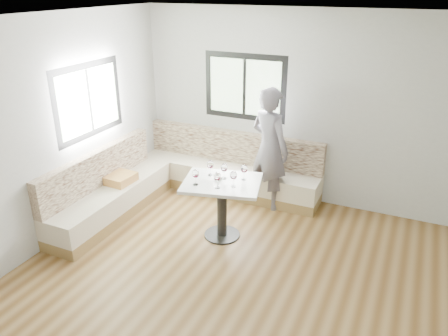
# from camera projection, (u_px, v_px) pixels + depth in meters

# --- Properties ---
(room) EXTENTS (5.01, 5.01, 2.81)m
(room) POSITION_uv_depth(u_px,v_px,m) (229.00, 169.00, 4.28)
(room) COLOR brown
(room) RESTS_ON ground
(banquette) EXTENTS (2.90, 2.80, 0.95)m
(banquette) POSITION_uv_depth(u_px,v_px,m) (179.00, 181.00, 6.59)
(banquette) COLOR olive
(banquette) RESTS_ON ground
(table) EXTENTS (1.11, 0.96, 0.79)m
(table) POSITION_uv_depth(u_px,v_px,m) (222.00, 196.00, 5.57)
(table) COLOR black
(table) RESTS_ON ground
(person) EXTENTS (0.78, 0.67, 1.80)m
(person) POSITION_uv_depth(u_px,v_px,m) (270.00, 149.00, 6.25)
(person) COLOR slate
(person) RESTS_ON ground
(olive_ramekin) EXTENTS (0.10, 0.10, 0.04)m
(olive_ramekin) POSITION_uv_depth(u_px,v_px,m) (218.00, 178.00, 5.55)
(olive_ramekin) COLOR white
(olive_ramekin) RESTS_ON table
(wine_glass_a) EXTENTS (0.09, 0.09, 0.20)m
(wine_glass_a) POSITION_uv_depth(u_px,v_px,m) (195.00, 174.00, 5.35)
(wine_glass_a) COLOR white
(wine_glass_a) RESTS_ON table
(wine_glass_b) EXTENTS (0.09, 0.09, 0.20)m
(wine_glass_b) POSITION_uv_depth(u_px,v_px,m) (217.00, 177.00, 5.27)
(wine_glass_b) COLOR white
(wine_glass_b) RESTS_ON table
(wine_glass_c) EXTENTS (0.09, 0.09, 0.20)m
(wine_glass_c) POSITION_uv_depth(u_px,v_px,m) (233.00, 176.00, 5.31)
(wine_glass_c) COLOR white
(wine_glass_c) RESTS_ON table
(wine_glass_d) EXTENTS (0.09, 0.09, 0.20)m
(wine_glass_d) POSITION_uv_depth(u_px,v_px,m) (224.00, 168.00, 5.52)
(wine_glass_d) COLOR white
(wine_glass_d) RESTS_ON table
(wine_glass_e) EXTENTS (0.09, 0.09, 0.20)m
(wine_glass_e) POSITION_uv_depth(u_px,v_px,m) (244.00, 169.00, 5.49)
(wine_glass_e) COLOR white
(wine_glass_e) RESTS_ON table
(wine_glass_f) EXTENTS (0.09, 0.09, 0.20)m
(wine_glass_f) POSITION_uv_depth(u_px,v_px,m) (210.00, 165.00, 5.62)
(wine_glass_f) COLOR white
(wine_glass_f) RESTS_ON table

